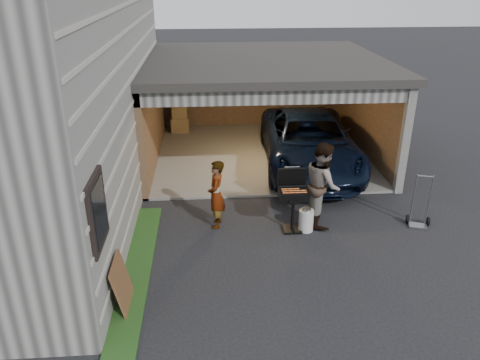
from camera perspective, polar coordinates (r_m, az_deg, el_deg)
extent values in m
plane|color=black|center=(8.61, 2.48, -12.60)|extent=(80.00, 80.00, 0.00)
cube|color=#193814|center=(7.90, -13.86, -17.14)|extent=(0.50, 8.00, 0.06)
cube|color=#605E59|center=(14.38, 2.57, 3.33)|extent=(6.50, 6.00, 0.06)
cube|color=#473121|center=(16.78, 1.51, 11.13)|extent=(6.50, 0.15, 2.70)
cube|color=#473121|center=(14.67, 15.22, 8.36)|extent=(0.15, 6.00, 2.70)
cube|color=#473121|center=(13.96, -10.52, 8.01)|extent=(0.15, 6.00, 2.70)
cube|color=#2D2B28|center=(13.64, 2.79, 14.27)|extent=(6.80, 6.30, 0.20)
cube|color=#474744|center=(10.87, 4.58, 10.11)|extent=(6.50, 0.16, 0.36)
cube|color=beige|center=(12.02, 3.74, 12.00)|extent=(6.00, 2.40, 0.06)
cube|color=#474744|center=(12.05, 19.44, 4.39)|extent=(0.20, 0.18, 2.70)
cube|color=brown|center=(16.31, -7.30, 6.76)|extent=(0.60, 0.50, 0.50)
cube|color=brown|center=(16.17, -7.39, 8.36)|extent=(0.50, 0.45, 0.45)
cube|color=brown|center=(16.67, 10.22, 7.14)|extent=(0.55, 0.50, 0.60)
cube|color=#4F351B|center=(17.06, 10.55, 10.43)|extent=(0.24, 0.43, 2.20)
imported|color=black|center=(13.21, 8.44, 4.41)|extent=(2.75, 5.43, 1.47)
imported|color=#9BA8C3|center=(10.04, -2.92, -1.76)|extent=(0.42, 0.59, 1.53)
imported|color=#47271C|center=(10.24, 10.02, -0.50)|extent=(0.71, 0.91, 1.88)
cube|color=black|center=(10.26, 6.34, -5.97)|extent=(0.39, 0.39, 0.05)
cylinder|color=black|center=(10.07, 6.44, -4.04)|extent=(0.06, 0.06, 0.78)
cube|color=black|center=(9.87, 6.56, -1.77)|extent=(0.61, 0.43, 0.18)
cube|color=#59595B|center=(9.83, 6.58, -1.36)|extent=(0.55, 0.37, 0.01)
cube|color=black|center=(9.98, 6.37, 0.38)|extent=(0.61, 0.11, 0.43)
cylinder|color=silver|center=(10.19, 8.05, -4.88)|extent=(0.39, 0.39, 0.48)
cube|color=#4F351B|center=(8.11, -14.17, -12.23)|extent=(0.22, 0.80, 0.88)
cube|color=slate|center=(11.03, 20.85, -5.26)|extent=(0.44, 0.35, 0.04)
cylinder|color=black|center=(11.08, 19.71, -4.49)|extent=(0.10, 0.20, 0.20)
cylinder|color=black|center=(11.15, 21.96, -4.67)|extent=(0.10, 0.20, 0.20)
cylinder|color=slate|center=(10.87, 20.37, -2.16)|extent=(0.03, 0.03, 1.16)
cylinder|color=slate|center=(10.92, 22.08, -2.31)|extent=(0.03, 0.03, 1.16)
cylinder|color=slate|center=(10.67, 21.67, 0.42)|extent=(0.33, 0.13, 0.03)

